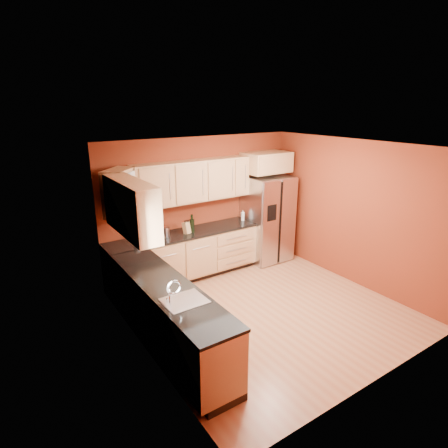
# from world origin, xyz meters

# --- Properties ---
(floor) EXTENTS (4.00, 4.00, 0.00)m
(floor) POSITION_xyz_m (0.00, 0.00, 0.00)
(floor) COLOR #AA6541
(floor) RESTS_ON ground
(ceiling) EXTENTS (4.00, 4.00, 0.00)m
(ceiling) POSITION_xyz_m (0.00, 0.00, 2.60)
(ceiling) COLOR white
(ceiling) RESTS_ON wall_back
(wall_back) EXTENTS (4.00, 0.04, 2.60)m
(wall_back) POSITION_xyz_m (0.00, 2.00, 1.30)
(wall_back) COLOR maroon
(wall_back) RESTS_ON floor
(wall_front) EXTENTS (4.00, 0.04, 2.60)m
(wall_front) POSITION_xyz_m (0.00, -2.00, 1.30)
(wall_front) COLOR maroon
(wall_front) RESTS_ON floor
(wall_left) EXTENTS (0.04, 4.00, 2.60)m
(wall_left) POSITION_xyz_m (-2.00, 0.00, 1.30)
(wall_left) COLOR maroon
(wall_left) RESTS_ON floor
(wall_right) EXTENTS (0.04, 4.00, 2.60)m
(wall_right) POSITION_xyz_m (2.00, 0.00, 1.30)
(wall_right) COLOR maroon
(wall_right) RESTS_ON floor
(base_cabinets_back) EXTENTS (2.90, 0.60, 0.88)m
(base_cabinets_back) POSITION_xyz_m (-0.55, 1.70, 0.44)
(base_cabinets_back) COLOR tan
(base_cabinets_back) RESTS_ON floor
(base_cabinets_left) EXTENTS (0.60, 2.80, 0.88)m
(base_cabinets_left) POSITION_xyz_m (-1.70, 0.00, 0.44)
(base_cabinets_left) COLOR tan
(base_cabinets_left) RESTS_ON floor
(countertop_back) EXTENTS (2.90, 0.62, 0.04)m
(countertop_back) POSITION_xyz_m (-0.55, 1.69, 0.90)
(countertop_back) COLOR black
(countertop_back) RESTS_ON base_cabinets_back
(countertop_left) EXTENTS (0.62, 2.80, 0.04)m
(countertop_left) POSITION_xyz_m (-1.69, 0.00, 0.90)
(countertop_left) COLOR black
(countertop_left) RESTS_ON base_cabinets_left
(upper_cabinets_back) EXTENTS (2.30, 0.33, 0.75)m
(upper_cabinets_back) POSITION_xyz_m (-0.25, 1.83, 1.83)
(upper_cabinets_back) COLOR tan
(upper_cabinets_back) RESTS_ON wall_back
(upper_cabinets_left) EXTENTS (0.33, 1.35, 0.75)m
(upper_cabinets_left) POSITION_xyz_m (-1.83, 0.72, 1.83)
(upper_cabinets_left) COLOR tan
(upper_cabinets_left) RESTS_ON wall_left
(corner_upper_cabinet) EXTENTS (0.67, 0.67, 0.75)m
(corner_upper_cabinet) POSITION_xyz_m (-1.67, 1.67, 1.83)
(corner_upper_cabinet) COLOR tan
(corner_upper_cabinet) RESTS_ON wall_back
(over_fridge_cabinet) EXTENTS (0.92, 0.60, 0.40)m
(over_fridge_cabinet) POSITION_xyz_m (1.35, 1.70, 2.05)
(over_fridge_cabinet) COLOR tan
(over_fridge_cabinet) RESTS_ON wall_back
(refrigerator) EXTENTS (0.90, 0.75, 1.78)m
(refrigerator) POSITION_xyz_m (1.35, 1.62, 0.89)
(refrigerator) COLOR #B4B4B9
(refrigerator) RESTS_ON floor
(window) EXTENTS (0.03, 0.90, 1.00)m
(window) POSITION_xyz_m (-1.98, -0.50, 1.55)
(window) COLOR white
(window) RESTS_ON wall_left
(sink_faucet) EXTENTS (0.50, 0.42, 0.30)m
(sink_faucet) POSITION_xyz_m (-1.69, -0.50, 1.07)
(sink_faucet) COLOR silver
(sink_faucet) RESTS_ON countertop_left
(canister_left) EXTENTS (0.14, 0.14, 0.18)m
(canister_left) POSITION_xyz_m (-0.90, 1.67, 1.01)
(canister_left) COLOR #B4B4B9
(canister_left) RESTS_ON countertop_back
(canister_right) EXTENTS (0.13, 0.13, 0.18)m
(canister_right) POSITION_xyz_m (-1.44, 1.72, 1.01)
(canister_right) COLOR #B4B4B9
(canister_right) RESTS_ON countertop_back
(wine_bottle_a) EXTENTS (0.09, 0.09, 0.34)m
(wine_bottle_a) POSITION_xyz_m (-0.39, 1.66, 1.09)
(wine_bottle_a) COLOR black
(wine_bottle_a) RESTS_ON countertop_back
(wine_bottle_b) EXTENTS (0.10, 0.10, 0.34)m
(wine_bottle_b) POSITION_xyz_m (-0.41, 1.64, 1.09)
(wine_bottle_b) COLOR black
(wine_bottle_b) RESTS_ON countertop_back
(knife_block) EXTENTS (0.13, 0.13, 0.22)m
(knife_block) POSITION_xyz_m (-0.52, 1.64, 1.03)
(knife_block) COLOR tan
(knife_block) RESTS_ON countertop_back
(soap_dispenser) EXTENTS (0.09, 0.09, 0.21)m
(soap_dispenser) POSITION_xyz_m (0.80, 1.72, 1.02)
(soap_dispenser) COLOR white
(soap_dispenser) RESTS_ON countertop_back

